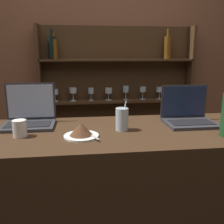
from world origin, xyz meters
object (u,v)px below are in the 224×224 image
Objects in this scene: laptop_far at (188,115)px; coffee_cup at (20,128)px; cake_plate at (81,131)px; water_glass at (121,119)px; laptop_near at (29,116)px.

laptop_far is 0.99m from coffee_cup.
coffee_cup is (-0.32, 0.04, 0.01)m from cake_plate.
water_glass is at bearing 4.85° from coffee_cup.
laptop_near is at bearing 175.39° from laptop_far.
cake_plate is at bearing -8.06° from coffee_cup.
coffee_cup is (-0.01, -0.22, -0.01)m from laptop_near.
water_glass is at bearing -18.13° from laptop_near.
cake_plate is at bearing -40.65° from laptop_near.
laptop_near is 0.99× the size of laptop_far.
cake_plate is (-0.66, -0.19, -0.02)m from laptop_far.
laptop_near is 0.41m from cake_plate.
laptop_near is 1.64× the size of cake_plate.
coffee_cup is at bearing 171.94° from cake_plate.
coffee_cup is (-0.54, -0.05, -0.02)m from water_glass.
coffee_cup is at bearing -92.00° from laptop_near.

